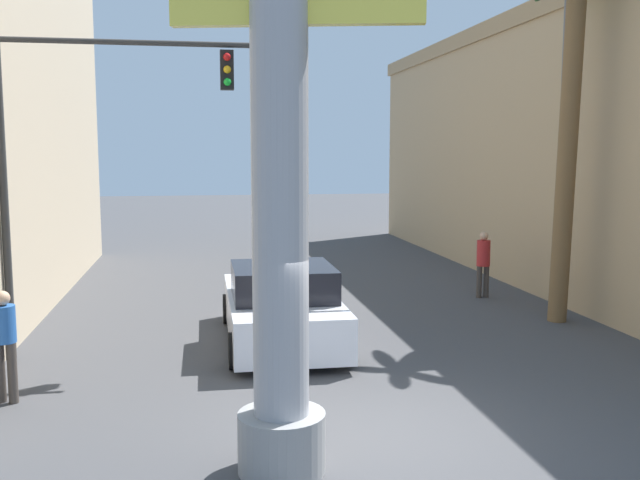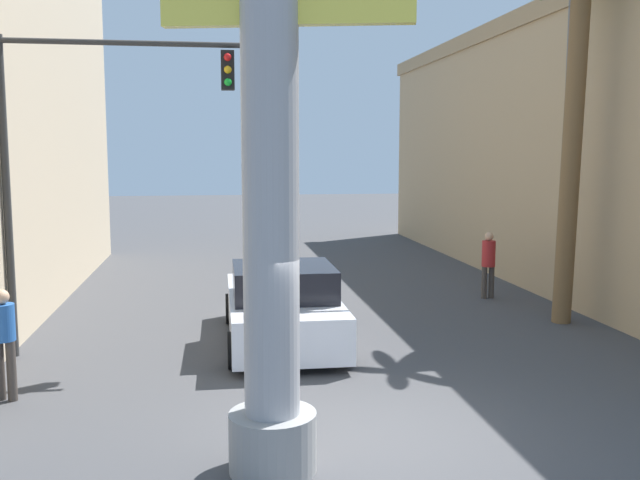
% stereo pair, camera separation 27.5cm
% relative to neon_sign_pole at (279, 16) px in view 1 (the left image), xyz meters
% --- Properties ---
extents(ground_plane, '(86.73, 86.73, 0.00)m').
position_rel_neon_sign_pole_xyz_m(ground_plane, '(1.26, 10.81, -5.15)').
color(ground_plane, '#424244').
extents(building_right, '(6.66, 25.36, 7.57)m').
position_rel_neon_sign_pole_xyz_m(building_right, '(10.95, 10.97, -1.36)').
color(building_right, tan).
rests_on(building_right, ground).
extents(neon_sign_pole, '(3.09, 1.02, 10.46)m').
position_rel_neon_sign_pole_xyz_m(neon_sign_pole, '(0.00, 0.00, 0.00)').
color(neon_sign_pole, '#9E9EA3').
rests_on(neon_sign_pole, ground).
extents(street_lamp, '(2.61, 0.28, 7.42)m').
position_rel_neon_sign_pole_xyz_m(street_lamp, '(6.40, 6.32, -0.67)').
color(street_lamp, '#59595E').
rests_on(street_lamp, ground).
extents(traffic_light_mast, '(4.69, 0.32, 5.72)m').
position_rel_neon_sign_pole_xyz_m(traffic_light_mast, '(-2.83, 5.40, -1.13)').
color(traffic_light_mast, '#333333').
rests_on(traffic_light_mast, ground).
extents(car_lead, '(2.20, 4.78, 1.56)m').
position_rel_neon_sign_pole_xyz_m(car_lead, '(0.66, 5.62, -4.45)').
color(car_lead, black).
rests_on(car_lead, ground).
extents(palm_tree_near_right, '(2.45, 2.39, 7.62)m').
position_rel_neon_sign_pole_xyz_m(palm_tree_near_right, '(6.89, 6.25, -0.68)').
color(palm_tree_near_right, brown).
rests_on(palm_tree_near_right, ground).
extents(pedestrian_mid_right, '(0.38, 0.38, 1.69)m').
position_rel_neon_sign_pole_xyz_m(pedestrian_mid_right, '(6.24, 9.06, -4.17)').
color(pedestrian_mid_right, '#3F3833').
rests_on(pedestrian_mid_right, ground).
extents(pedestrian_curb_left, '(0.44, 0.44, 1.69)m').
position_rel_neon_sign_pole_xyz_m(pedestrian_curb_left, '(-3.75, 2.97, -4.16)').
color(pedestrian_curb_left, '#3F3833').
rests_on(pedestrian_curb_left, ground).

